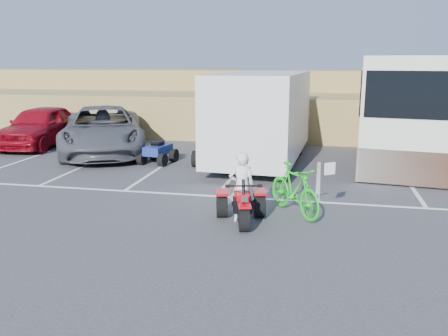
% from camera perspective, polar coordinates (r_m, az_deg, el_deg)
% --- Properties ---
extents(ground, '(100.00, 100.00, 0.00)m').
position_cam_1_polar(ground, '(10.76, -3.63, -6.93)').
color(ground, '#3A3A3D').
rests_on(ground, ground).
extents(parking_stripes, '(28.00, 5.16, 0.01)m').
position_cam_1_polar(parking_stripes, '(14.42, 3.94, -1.78)').
color(parking_stripes, white).
rests_on(parking_stripes, ground).
extents(grass_embankment, '(40.00, 8.50, 3.10)m').
position_cam_1_polar(grass_embankment, '(25.48, 5.55, 7.79)').
color(grass_embankment, olive).
rests_on(grass_embankment, ground).
extents(red_trike_atv, '(1.52, 1.81, 1.02)m').
position_cam_1_polar(red_trike_atv, '(10.92, 2.17, -6.61)').
color(red_trike_atv, '#B30A12').
rests_on(red_trike_atv, ground).
extents(rider, '(0.67, 0.52, 1.62)m').
position_cam_1_polar(rider, '(10.82, 2.15, -2.30)').
color(rider, white).
rests_on(rider, ground).
extents(green_dirt_bike, '(1.68, 1.99, 1.23)m').
position_cam_1_polar(green_dirt_bike, '(11.47, 8.46, -2.57)').
color(green_dirt_bike, '#14BF19').
rests_on(green_dirt_bike, ground).
extents(grey_pickup, '(5.50, 7.29, 1.84)m').
position_cam_1_polar(grey_pickup, '(19.52, -14.35, 4.44)').
color(grey_pickup, '#494B51').
rests_on(grey_pickup, ground).
extents(red_car, '(2.45, 5.24, 1.74)m').
position_cam_1_polar(red_car, '(22.00, -21.23, 4.74)').
color(red_car, maroon).
rests_on(red_car, ground).
extents(cargo_trailer, '(3.13, 7.01, 3.21)m').
position_cam_1_polar(cargo_trailer, '(17.09, 4.60, 6.41)').
color(cargo_trailer, silver).
rests_on(cargo_trailer, ground).
extents(rv_motorhome, '(4.10, 10.60, 3.71)m').
position_cam_1_polar(rv_motorhome, '(19.68, 20.86, 6.10)').
color(rv_motorhome, silver).
rests_on(rv_motorhome, ground).
extents(quad_atv_blue, '(1.21, 1.50, 0.89)m').
position_cam_1_polar(quad_atv_blue, '(17.30, -7.90, 0.58)').
color(quad_atv_blue, navy).
rests_on(quad_atv_blue, ground).
extents(quad_atv_green, '(1.31, 1.70, 1.07)m').
position_cam_1_polar(quad_atv_green, '(17.02, -1.35, 0.50)').
color(quad_atv_green, '#14591B').
rests_on(quad_atv_green, ground).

